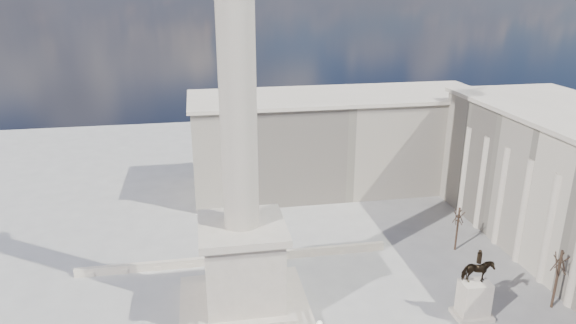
% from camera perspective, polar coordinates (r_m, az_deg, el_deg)
% --- Properties ---
extents(nelsons_column, '(14.00, 14.00, 49.85)m').
position_cam_1_polar(nelsons_column, '(52.66, -5.22, -4.84)').
color(nelsons_column, '#BFB29F').
rests_on(nelsons_column, ground).
extents(balustrade_wall, '(40.00, 0.60, 1.10)m').
position_cam_1_polar(balustrade_wall, '(68.06, -5.75, -10.63)').
color(balustrade_wall, beige).
rests_on(balustrade_wall, ground).
extents(building_northeast, '(51.00, 17.00, 16.60)m').
position_cam_1_polar(building_northeast, '(90.13, 5.58, 2.36)').
color(building_northeast, beige).
rests_on(building_northeast, ground).
extents(equestrian_statue, '(3.92, 2.94, 8.19)m').
position_cam_1_polar(equestrian_statue, '(60.15, 20.00, -13.64)').
color(equestrian_statue, beige).
rests_on(equestrian_statue, ground).
extents(bare_tree_near, '(1.72, 1.72, 7.52)m').
position_cam_1_polar(bare_tree_near, '(63.83, 28.02, -9.65)').
color(bare_tree_near, '#332319').
rests_on(bare_tree_near, ground).
extents(bare_tree_far, '(1.60, 1.60, 6.52)m').
position_cam_1_polar(bare_tree_far, '(72.32, 18.46, -5.63)').
color(bare_tree_far, '#332319').
rests_on(bare_tree_far, ground).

